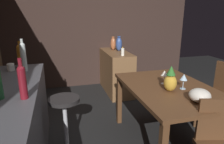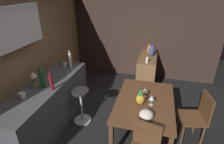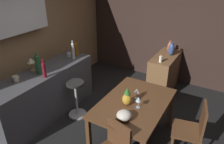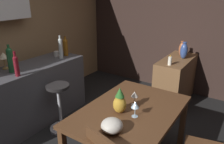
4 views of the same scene
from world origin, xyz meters
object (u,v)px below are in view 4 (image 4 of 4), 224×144
Objects in this scene: pineapple_centerpiece at (120,102)px; wine_bottle_green at (10,59)px; pillar_candle_tall at (170,61)px; bar_stool at (60,106)px; wine_glass_right at (135,105)px; cup_white at (57,54)px; wine_glass_left at (135,95)px; wine_bottle_clear at (60,48)px; counter_lamp at (4,57)px; fruit_bowl at (112,126)px; sideboard_cabinet at (175,80)px; vase_copper at (182,49)px; vase_ceramic_blue at (184,51)px; dining_table at (130,116)px; wine_bottle_amber at (66,46)px; wine_bottle_ruby at (16,65)px.

pineapple_centerpiece is 0.74× the size of wine_bottle_green.
bar_stool is at bearing 141.68° from pillar_candle_tall.
wine_glass_right is 1.46× the size of cup_white.
bar_stool is at bearing 92.50° from wine_glass_left.
bar_stool is 0.94m from wine_bottle_clear.
counter_lamp is (-0.84, 0.12, 0.14)m from cup_white.
fruit_bowl is at bearing -119.78° from cup_white.
sideboard_cabinet is at bearing -31.18° from bar_stool.
vase_copper is 0.92× the size of vase_ceramic_blue.
dining_table is 0.46m from fruit_bowl.
wine_glass_left is 0.81× the size of fruit_bowl.
fruit_bowl is (-0.54, -0.07, -0.06)m from wine_glass_left.
wine_bottle_amber is 2.01m from vase_ceramic_blue.
counter_lamp is (0.06, 0.38, 0.03)m from wine_bottle_ruby.
sideboard_cabinet is at bearing 2.70° from wine_glass_left.
vase_copper is at bearing 28.18° from vase_ceramic_blue.
dining_table is at bearing -176.95° from sideboard_cabinet.
wine_glass_right is 1.99m from vase_ceramic_blue.
cup_white is at bearing 71.22° from dining_table.
wine_glass_left is at bearing 7.04° from fruit_bowl.
wine_bottle_ruby is (-1.02, -0.16, -0.01)m from wine_bottle_amber.
wine_bottle_ruby is at bearing -171.20° from wine_bottle_amber.
counter_lamp reaches higher than sideboard_cabinet.
sideboard_cabinet reaches higher than dining_table.
wine_glass_left is 1.32m from pillar_candle_tall.
wine_glass_left is 1.64m from wine_bottle_clear.
cup_white is 2.16m from vase_ceramic_blue.
wine_bottle_amber is 1.03m from wine_bottle_ruby.
vase_copper is (2.13, 0.20, 0.08)m from wine_glass_right.
fruit_bowl is at bearing -176.49° from vase_copper.
sideboard_cabinet is 3.38× the size of wine_bottle_ruby.
bar_stool is at bearing -140.10° from wine_bottle_clear.
dining_table is 3.60× the size of wine_bottle_clear.
pillar_candle_tall is at bearing -38.60° from wine_bottle_ruby.
pillar_candle_tall is at bearing -43.06° from wine_bottle_green.
dining_table is 1.45m from pillar_candle_tall.
vase_ceramic_blue reaches higher than fruit_bowl.
pillar_candle_tall reaches higher than sideboard_cabinet.
pillar_candle_tall is (1.32, 0.08, 0.02)m from wine_glass_left.
counter_lamp is 2.44m from pillar_candle_tall.
wine_glass_right is at bearing -82.34° from wine_bottle_ruby.
sideboard_cabinet is at bearing -36.83° from wine_bottle_green.
cup_white reaches higher than sideboard_cabinet.
bar_stool is at bearing 87.08° from dining_table.
sideboard_cabinet is 6.80× the size of wine_glass_left.
vase_copper is (0.19, 0.00, 0.54)m from sideboard_cabinet.
wine_bottle_green reaches higher than cup_white.
pillar_candle_tall is at bearing -46.48° from counter_lamp.
fruit_bowl is at bearing -172.96° from wine_glass_left.
pineapple_centerpiece is at bearing -179.17° from sideboard_cabinet.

